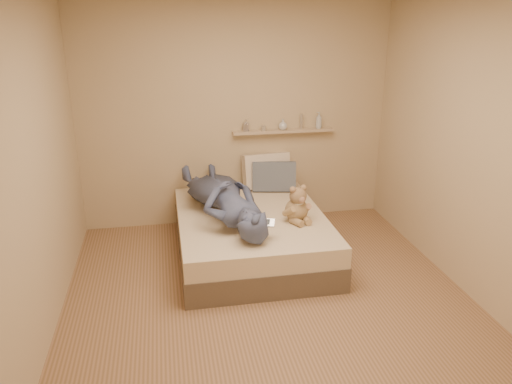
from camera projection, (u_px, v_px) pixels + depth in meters
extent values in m
plane|color=#946B4C|center=(269.00, 301.00, 4.45)|extent=(3.80, 3.80, 0.00)
plane|color=tan|center=(236.00, 115.00, 5.75)|extent=(3.60, 0.00, 3.60)
plane|color=tan|center=(361.00, 278.00, 2.25)|extent=(3.60, 0.00, 3.60)
plane|color=tan|center=(33.00, 174.00, 3.69)|extent=(0.00, 3.80, 3.80)
plane|color=tan|center=(474.00, 150.00, 4.31)|extent=(0.00, 3.80, 3.80)
cube|color=brown|center=(251.00, 243.00, 5.26)|extent=(1.50, 1.90, 0.25)
cube|color=beige|center=(251.00, 224.00, 5.18)|extent=(1.48, 1.88, 0.20)
cube|color=silver|center=(264.00, 222.00, 4.55)|extent=(0.20, 0.13, 0.06)
cube|color=black|center=(264.00, 221.00, 4.54)|extent=(0.11, 0.07, 0.03)
sphere|color=#9C7D55|center=(296.00, 210.00, 4.97)|extent=(0.23, 0.23, 0.23)
sphere|color=#8C724D|center=(298.00, 196.00, 4.89)|extent=(0.17, 0.17, 0.17)
sphere|color=#926E50|center=(293.00, 190.00, 4.84)|extent=(0.06, 0.06, 0.06)
sphere|color=#9C7E55|center=(303.00, 188.00, 4.89)|extent=(0.06, 0.06, 0.06)
sphere|color=#996E54|center=(302.00, 200.00, 4.84)|extent=(0.07, 0.07, 0.07)
cylinder|color=tan|center=(289.00, 211.00, 4.89)|extent=(0.13, 0.16, 0.13)
cylinder|color=#AA7C5A|center=(307.00, 208.00, 4.98)|extent=(0.07, 0.15, 0.13)
cylinder|color=#A08055|center=(297.00, 222.00, 4.89)|extent=(0.13, 0.17, 0.08)
cylinder|color=tan|center=(306.00, 220.00, 4.93)|extent=(0.08, 0.16, 0.08)
cylinder|color=beige|center=(298.00, 203.00, 4.92)|extent=(0.15, 0.15, 0.02)
sphere|color=black|center=(198.00, 192.00, 5.54)|extent=(0.16, 0.16, 0.16)
sphere|color=black|center=(197.00, 184.00, 5.50)|extent=(0.11, 0.11, 0.11)
sphere|color=black|center=(194.00, 180.00, 5.48)|extent=(0.04, 0.04, 0.04)
sphere|color=black|center=(200.00, 179.00, 5.49)|extent=(0.04, 0.04, 0.04)
cube|color=beige|center=(266.00, 171.00, 5.91)|extent=(0.57, 0.30, 0.42)
cube|color=#555B67|center=(274.00, 176.00, 5.80)|extent=(0.53, 0.29, 0.36)
imported|color=#444A6C|center=(223.00, 197.00, 5.05)|extent=(1.00, 1.79, 0.41)
cube|color=tan|center=(283.00, 131.00, 5.86)|extent=(1.20, 0.12, 0.03)
imported|color=silver|center=(246.00, 125.00, 5.75)|extent=(0.08, 0.08, 0.14)
cylinder|color=#A79F8F|center=(264.00, 128.00, 5.81)|extent=(0.06, 0.06, 0.06)
imported|color=silver|center=(283.00, 124.00, 5.83)|extent=(0.10, 0.10, 0.13)
cylinder|color=silver|center=(301.00, 121.00, 5.86)|extent=(0.03, 0.03, 0.18)
imported|color=#B7BDC0|center=(319.00, 120.00, 5.90)|extent=(0.10, 0.10, 0.19)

